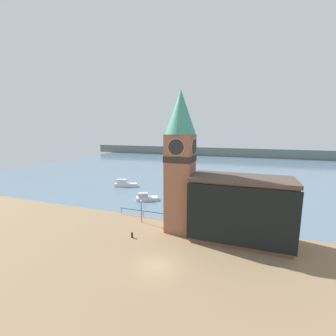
{
  "coord_description": "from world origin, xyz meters",
  "views": [
    {
      "loc": [
        9.01,
        -21.21,
        15.11
      ],
      "look_at": [
        -1.39,
        7.47,
        9.96
      ],
      "focal_mm": 24.0,
      "sensor_mm": 36.0,
      "label": 1
    }
  ],
  "objects_px": {
    "mooring_bollard_near": "(132,235)",
    "lamp_post": "(141,207)",
    "pier_building": "(240,209)",
    "clock_tower": "(180,159)",
    "boat_near": "(146,198)",
    "boat_far": "(125,184)"
  },
  "relations": [
    {
      "from": "boat_near",
      "to": "mooring_bollard_near",
      "type": "xyz_separation_m",
      "value": [
        5.63,
        -16.35,
        -0.16
      ]
    },
    {
      "from": "boat_near",
      "to": "boat_far",
      "type": "distance_m",
      "value": 13.89
    },
    {
      "from": "mooring_bollard_near",
      "to": "lamp_post",
      "type": "bearing_deg",
      "value": 102.35
    },
    {
      "from": "clock_tower",
      "to": "lamp_post",
      "type": "relative_size",
      "value": 5.43
    },
    {
      "from": "clock_tower",
      "to": "pier_building",
      "type": "relative_size",
      "value": 1.54
    },
    {
      "from": "clock_tower",
      "to": "mooring_bollard_near",
      "type": "relative_size",
      "value": 25.31
    },
    {
      "from": "boat_near",
      "to": "boat_far",
      "type": "height_order",
      "value": "boat_far"
    },
    {
      "from": "pier_building",
      "to": "lamp_post",
      "type": "relative_size",
      "value": 3.52
    },
    {
      "from": "lamp_post",
      "to": "pier_building",
      "type": "bearing_deg",
      "value": -2.87
    },
    {
      "from": "boat_near",
      "to": "mooring_bollard_near",
      "type": "height_order",
      "value": "boat_near"
    },
    {
      "from": "clock_tower",
      "to": "pier_building",
      "type": "bearing_deg",
      "value": -1.6
    },
    {
      "from": "boat_near",
      "to": "pier_building",
      "type": "bearing_deg",
      "value": -55.59
    },
    {
      "from": "mooring_bollard_near",
      "to": "boat_far",
      "type": "bearing_deg",
      "value": 122.58
    },
    {
      "from": "boat_far",
      "to": "mooring_bollard_near",
      "type": "relative_size",
      "value": 7.58
    },
    {
      "from": "boat_far",
      "to": "mooring_bollard_near",
      "type": "distance_m",
      "value": 30.09
    },
    {
      "from": "lamp_post",
      "to": "clock_tower",
      "type": "bearing_deg",
      "value": -4.48
    },
    {
      "from": "boat_near",
      "to": "lamp_post",
      "type": "bearing_deg",
      "value": -92.97
    },
    {
      "from": "clock_tower",
      "to": "pier_building",
      "type": "xyz_separation_m",
      "value": [
        8.69,
        -0.24,
        -6.55
      ]
    },
    {
      "from": "boat_far",
      "to": "lamp_post",
      "type": "xyz_separation_m",
      "value": [
        15.03,
        -20.0,
        1.95
      ]
    },
    {
      "from": "mooring_bollard_near",
      "to": "lamp_post",
      "type": "xyz_separation_m",
      "value": [
        -1.17,
        5.35,
        2.23
      ]
    },
    {
      "from": "boat_near",
      "to": "lamp_post",
      "type": "distance_m",
      "value": 12.04
    },
    {
      "from": "pier_building",
      "to": "mooring_bollard_near",
      "type": "bearing_deg",
      "value": -162.25
    }
  ]
}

